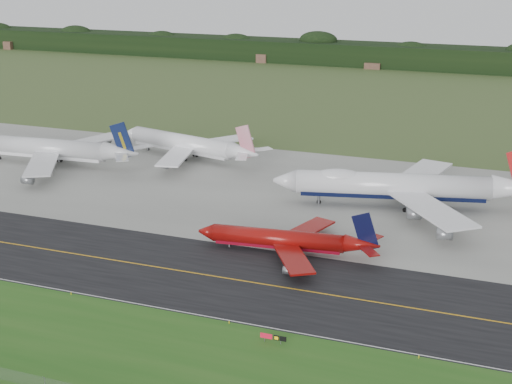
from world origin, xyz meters
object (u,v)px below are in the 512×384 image
at_px(jet_red_737, 288,240).
at_px(taxiway_sign, 273,337).
at_px(jet_star_tail, 189,144).
at_px(jet_navy_gold, 52,149).
at_px(jet_ba_747, 402,186).

height_order(jet_red_737, taxiway_sign, jet_red_737).
distance_m(jet_star_tail, taxiway_sign, 111.68).
bearing_deg(jet_navy_gold, jet_red_737, -24.21).
xyz_separation_m(jet_navy_gold, jet_star_tail, (35.77, 19.79, -0.30)).
distance_m(jet_navy_gold, jet_star_tail, 40.88).
relative_size(jet_navy_gold, taxiway_sign, 12.79).
bearing_deg(taxiway_sign, jet_red_737, 103.72).
distance_m(jet_ba_747, jet_navy_gold, 104.45).
bearing_deg(jet_star_tail, jet_ba_747, -17.74).
distance_m(jet_red_737, jet_navy_gold, 94.52).
xyz_separation_m(jet_ba_747, jet_red_737, (-18.23, -36.57, -2.74)).
bearing_deg(jet_star_tail, jet_red_737, -49.26).
distance_m(jet_red_737, jet_star_tail, 77.28).
distance_m(jet_navy_gold, taxiway_sign, 120.99).
bearing_deg(jet_star_tail, taxiway_sign, -57.95).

